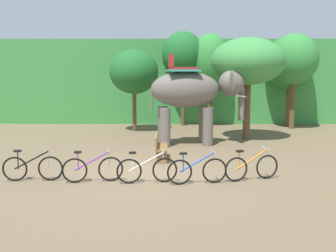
% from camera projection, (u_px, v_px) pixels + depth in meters
% --- Properties ---
extents(ground_plane, '(80.00, 80.00, 0.00)m').
position_uv_depth(ground_plane, '(147.00, 172.00, 12.60)').
color(ground_plane, brown).
extents(foliage_hedge, '(36.00, 6.00, 4.93)m').
position_uv_depth(foliage_hedge, '(161.00, 81.00, 26.41)').
color(foliage_hedge, '#3D8E42').
rests_on(foliage_hedge, ground).
extents(tree_far_left, '(2.50, 2.50, 4.19)m').
position_uv_depth(tree_far_left, '(134.00, 72.00, 20.61)').
color(tree_far_left, brown).
rests_on(tree_far_left, ground).
extents(tree_right, '(2.39, 2.39, 5.30)m').
position_uv_depth(tree_right, '(183.00, 55.00, 22.64)').
color(tree_right, brown).
rests_on(tree_right, ground).
extents(tree_left, '(2.15, 2.15, 5.18)m').
position_uv_depth(tree_left, '(210.00, 62.00, 22.54)').
color(tree_left, brown).
rests_on(tree_left, ground).
extents(tree_center_left, '(3.31, 3.31, 4.60)m').
position_uv_depth(tree_center_left, '(248.00, 62.00, 18.02)').
color(tree_center_left, brown).
rests_on(tree_center_left, ground).
extents(tree_far_right, '(2.52, 2.52, 5.08)m').
position_uv_depth(tree_far_right, '(294.00, 60.00, 21.45)').
color(tree_far_right, brown).
rests_on(tree_far_right, ground).
extents(tree_center, '(2.82, 2.82, 5.04)m').
position_uv_depth(tree_center, '(289.00, 63.00, 22.43)').
color(tree_center, brown).
rests_on(tree_center, ground).
extents(elephant, '(4.23, 2.21, 3.78)m').
position_uv_depth(elephant, '(193.00, 93.00, 16.96)').
color(elephant, '#665E56').
rests_on(elephant, ground).
extents(bike_black, '(1.71, 0.52, 0.92)m').
position_uv_depth(bike_black, '(32.00, 168.00, 11.49)').
color(bike_black, black).
rests_on(bike_black, ground).
extents(bike_purple, '(1.69, 0.52, 0.92)m').
position_uv_depth(bike_purple, '(93.00, 169.00, 11.36)').
color(bike_purple, black).
rests_on(bike_purple, ground).
extents(bike_white, '(1.70, 0.52, 0.92)m').
position_uv_depth(bike_white, '(147.00, 170.00, 11.27)').
color(bike_white, black).
rests_on(bike_white, ground).
extents(bike_blue, '(1.69, 0.53, 0.92)m').
position_uv_depth(bike_blue, '(197.00, 170.00, 11.19)').
color(bike_blue, black).
rests_on(bike_blue, ground).
extents(bike_orange, '(1.63, 0.70, 0.92)m').
position_uv_depth(bike_orange, '(252.00, 167.00, 11.56)').
color(bike_orange, black).
rests_on(bike_orange, ground).
extents(wooden_bench, '(0.44, 1.51, 0.89)m').
position_uv_depth(wooden_bench, '(160.00, 146.00, 14.22)').
color(wooden_bench, brown).
rests_on(wooden_bench, ground).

